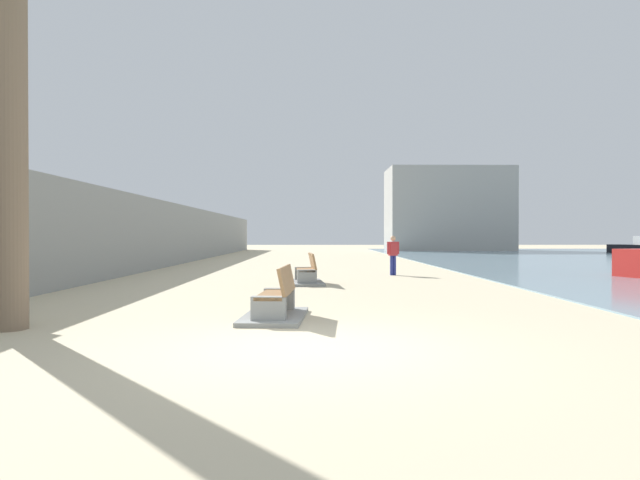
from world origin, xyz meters
TOP-DOWN VIEW (x-y plane):
  - ground_plane at (0.00, 18.00)m, footprint 120.00×120.00m
  - seawall at (-7.50, 18.00)m, footprint 0.80×64.00m
  - bench_near at (-0.70, 2.56)m, footprint 1.25×2.17m
  - bench_far at (-0.22, 9.69)m, footprint 1.28×2.19m
  - person_walking at (3.10, 13.27)m, footprint 0.50×0.29m
  - harbor_building at (13.49, 46.00)m, footprint 12.00×6.00m

SIDE VIEW (x-z plane):
  - ground_plane at x=0.00m, z-range 0.00..0.00m
  - bench_near at x=-0.70m, z-range -0.26..0.72m
  - bench_far at x=-0.22m, z-range -0.26..0.72m
  - person_walking at x=3.10m, z-range 0.11..1.65m
  - seawall at x=-7.50m, z-range 0.00..3.20m
  - harbor_building at x=13.49m, z-range 0.00..8.21m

